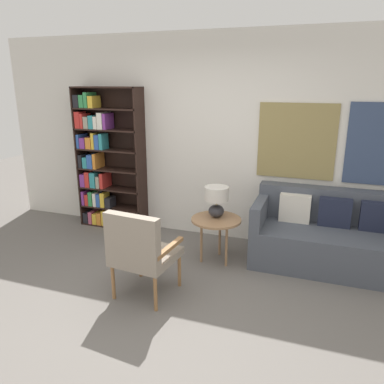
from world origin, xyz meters
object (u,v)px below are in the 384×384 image
Objects in this scene: bookshelf at (103,162)px; side_table at (216,223)px; couch at (332,238)px; table_lamp at (217,199)px; armchair at (140,249)px.

side_table is at bearing -17.82° from bookshelf.
couch is 1.42m from table_lamp.
bookshelf is at bearing 175.60° from couch.
armchair is at bearing -114.90° from side_table.
bookshelf reaches higher than armchair.
armchair reaches higher than side_table.
armchair is at bearing -48.99° from bookshelf.
couch is at bearing 37.92° from armchair.
bookshelf is 2.20m from armchair.
bookshelf is 1.96m from table_lamp.
table_lamp is (-0.02, 0.06, 0.28)m from side_table.
table_lamp reaches higher than couch.
couch is 3.05× the size of side_table.
armchair is 2.48× the size of table_lamp.
table_lamp is at bearing 107.19° from side_table.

